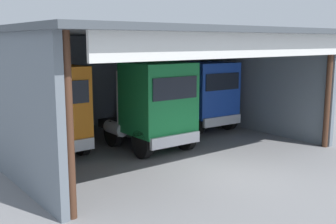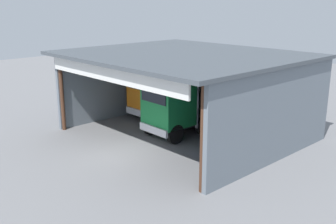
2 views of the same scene
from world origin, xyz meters
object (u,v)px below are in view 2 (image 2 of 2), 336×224
Objects in this scene: truck_blue_yard_outside at (249,116)px; tool_cart at (249,121)px; oil_drum at (248,120)px; truck_orange_right_bay at (154,91)px; truck_green_left_bay at (172,105)px.

truck_blue_yard_outside is 4.99× the size of tool_cart.
oil_drum is at bearing 136.20° from tool_cart.
truck_orange_right_bay is 1.01× the size of truck_blue_yard_outside.
truck_green_left_bay reaches higher than truck_orange_right_bay.
tool_cart is at bearing -43.80° from oil_drum.
truck_blue_yard_outside is (8.14, -0.20, -0.07)m from truck_orange_right_bay.
truck_green_left_bay reaches higher than tool_cart.
truck_blue_yard_outside reaches higher than oil_drum.
oil_drum is 0.90× the size of tool_cart.
truck_orange_right_bay is 5.06× the size of tool_cart.
tool_cart is (2.35, 4.58, -1.43)m from truck_green_left_bay.
truck_blue_yard_outside is at bearing -53.61° from oil_drum.
truck_green_left_bay is 5.50m from oil_drum.
truck_blue_yard_outside is 4.16m from oil_drum.
truck_green_left_bay is at bearing -117.21° from tool_cart.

